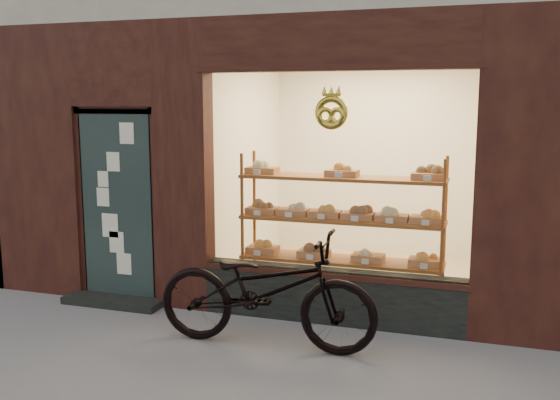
% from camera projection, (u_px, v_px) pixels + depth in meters
% --- Properties ---
extents(display_shelf, '(2.20, 0.45, 1.70)m').
position_uv_depth(display_shelf, '(341.00, 233.00, 6.73)').
color(display_shelf, brown).
rests_on(display_shelf, ground).
extents(bicycle, '(2.10, 0.79, 1.09)m').
position_uv_depth(bicycle, '(266.00, 290.00, 5.73)').
color(bicycle, black).
rests_on(bicycle, ground).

